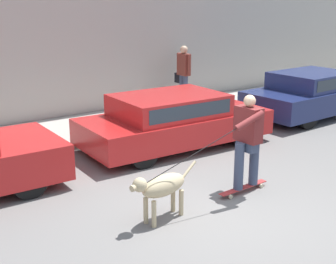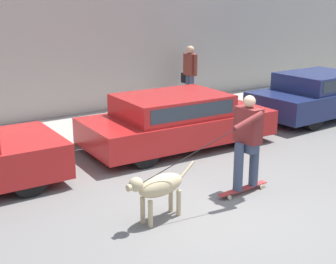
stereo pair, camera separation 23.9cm
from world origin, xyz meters
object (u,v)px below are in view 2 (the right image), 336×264
at_px(parked_car_1, 177,121).
at_px(skateboarder, 247,139).
at_px(parked_car_2, 321,95).
at_px(dog, 159,187).
at_px(pedestrian_with_bag, 190,72).

xyz_separation_m(parked_car_1, skateboarder, (-0.50, -2.69, 0.35)).
xyz_separation_m(parked_car_2, skateboarder, (-5.28, -2.69, 0.33)).
relative_size(dog, pedestrian_with_bag, 0.76).
distance_m(parked_car_1, pedestrian_with_bag, 3.61).
bearing_deg(pedestrian_with_bag, parked_car_1, -129.79).
relative_size(parked_car_2, dog, 3.30).
xyz_separation_m(parked_car_2, pedestrian_with_bag, (-2.43, 2.69, 0.49)).
bearing_deg(parked_car_2, pedestrian_with_bag, 130.55).
bearing_deg(dog, pedestrian_with_bag, -139.04).
xyz_separation_m(parked_car_1, pedestrian_with_bag, (2.35, 2.69, 0.51)).
xyz_separation_m(dog, skateboarder, (1.74, 0.04, 0.41)).
distance_m(parked_car_2, dog, 7.53).
distance_m(parked_car_2, skateboarder, 5.93).
bearing_deg(skateboarder, parked_car_2, -155.00).
distance_m(dog, pedestrian_with_bag, 7.13).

